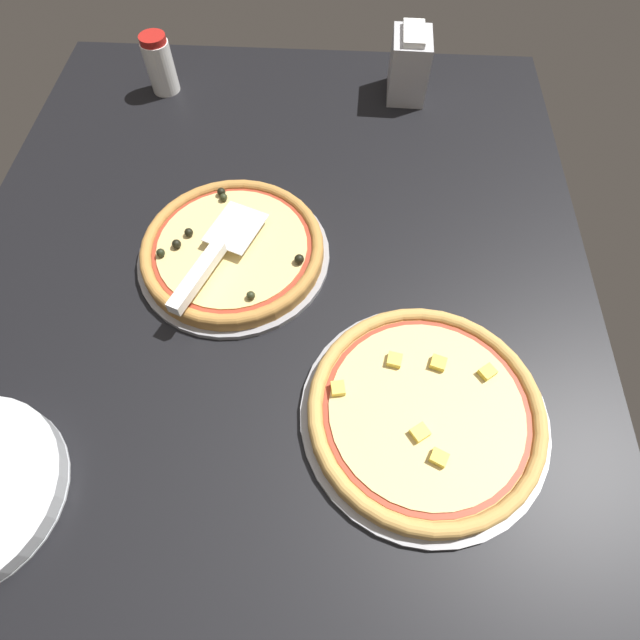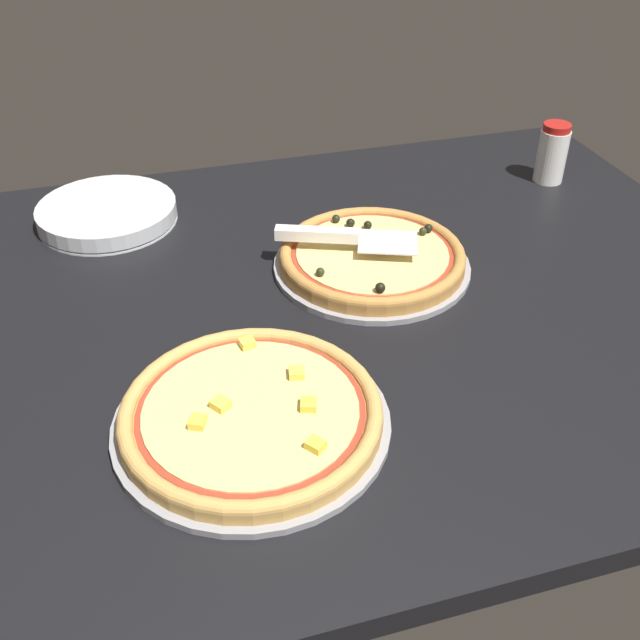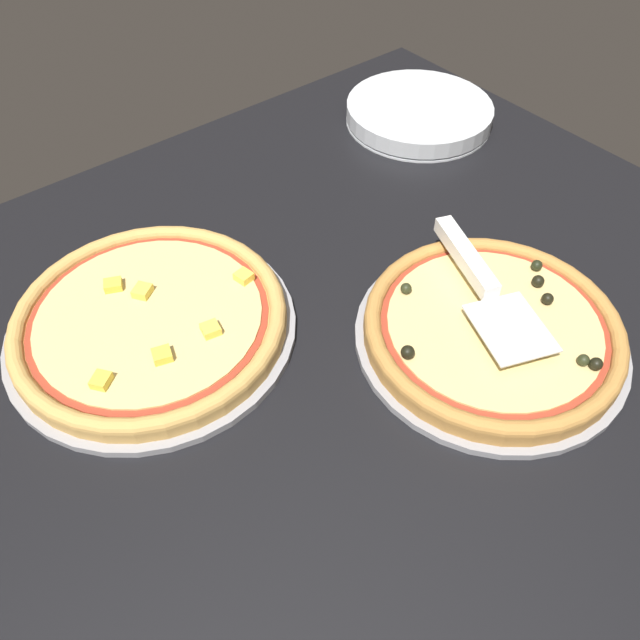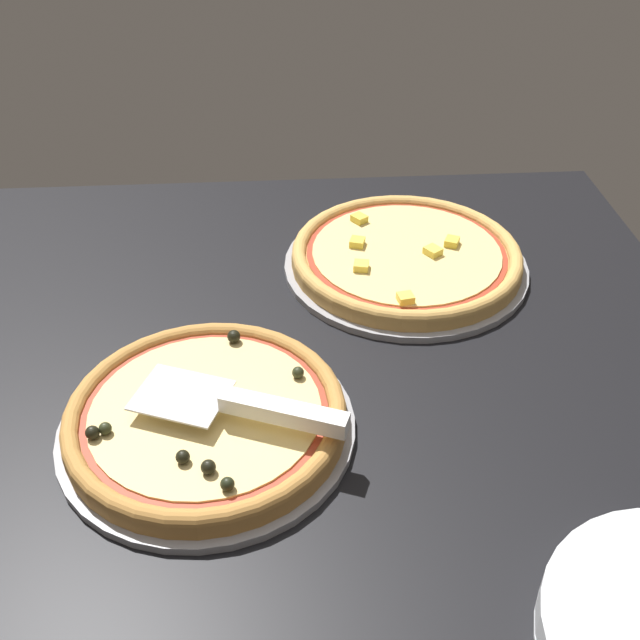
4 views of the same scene
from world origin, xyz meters
TOP-DOWN VIEW (x-y plane):
  - ground_plane at (0.00, 0.00)cm, footprint 128.65×109.45cm
  - pizza_pan_front at (-0.87, -6.96)cm, footprint 33.21×33.21cm
  - pizza_front at (-0.88, -6.97)cm, footprint 31.22×31.22cm
  - pizza_pan_back at (26.54, 24.59)cm, footprint 35.74×35.74cm
  - pizza_back at (26.53, 24.58)cm, footprint 33.60×33.60cm
  - serving_spatula at (5.20, -9.75)cm, footprint 23.87×13.24cm

SIDE VIEW (x-z plane):
  - ground_plane at x=0.00cm, z-range -3.60..0.00cm
  - pizza_pan_front at x=-0.87cm, z-range 0.00..1.00cm
  - pizza_pan_back at x=26.54cm, z-range 0.00..1.00cm
  - pizza_back at x=26.53cm, z-range 0.79..3.94cm
  - pizza_front at x=-0.88cm, z-range 0.54..4.44cm
  - serving_spatula at x=5.20cm, z-range 4.70..6.70cm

